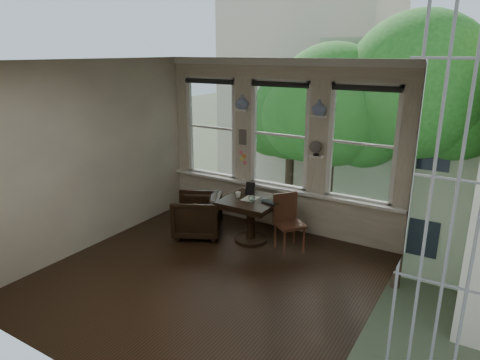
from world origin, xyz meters
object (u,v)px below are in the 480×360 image
Objects in this scene: table at (251,220)px; mug at (238,195)px; armchair_left at (197,215)px; side_chair_right at (290,224)px; laptop at (267,203)px.

mug reaches higher than table.
mug is (0.69, 0.25, 0.43)m from armchair_left.
side_chair_right is 9.42× the size of mug.
table is 1.12× the size of armchair_left.
table is 0.72m from side_chair_right.
armchair_left is 0.85m from mug.
table is 0.96m from armchair_left.
mug is at bearing 130.16° from side_chair_right.
table is at bearing -172.51° from laptop.
mug is (-0.95, -0.04, 0.34)m from side_chair_right.
armchair_left is at bearing -153.33° from laptop.
table is at bearing 129.10° from side_chair_right.
armchair_left is at bearing 137.75° from side_chair_right.
armchair_left is at bearing -160.25° from mug.
laptop is 3.41× the size of mug.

